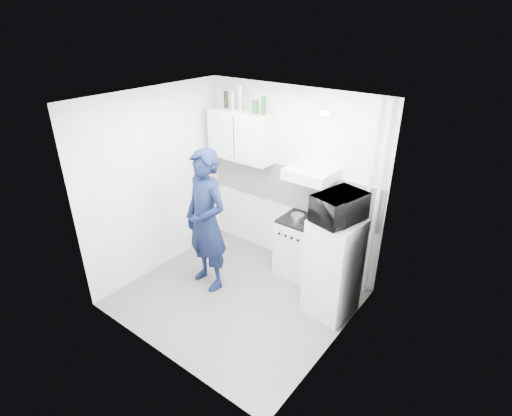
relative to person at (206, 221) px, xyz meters
The scene contains 22 objects.
floor 1.10m from the person, ahead, with size 2.80×2.80×0.00m, color #5E5E5E.
ceiling 1.70m from the person, ahead, with size 2.80×2.80×0.00m, color white.
wall_back 1.37m from the person, 67.28° to the left, with size 2.80×2.80×0.00m, color white.
wall_left 0.94m from the person, behind, with size 2.60×2.60×0.00m, color white.
wall_right 1.94m from the person, ahead, with size 2.60×2.60×0.00m, color white.
person is the anchor object (origin of this frame).
stove 1.40m from the person, 49.36° to the left, with size 0.53×0.53×0.84m, color silver.
fridge 1.72m from the person, 17.46° to the left, with size 0.54×0.54×1.30m, color white.
stove_top 1.29m from the person, 49.36° to the left, with size 0.51×0.51×0.03m, color black.
saucepan 1.23m from the person, 46.85° to the left, with size 0.18×0.18×0.10m, color silver.
microwave 1.76m from the person, 17.46° to the left, with size 0.40×0.59×0.33m, color black.
bottle_b 1.78m from the person, 116.29° to the left, with size 0.06×0.06×0.24m, color black.
bottle_c 1.76m from the person, 110.37° to the left, with size 0.06×0.06×0.27m, color silver.
bottle_d 1.76m from the person, 103.62° to the left, with size 0.08×0.08×0.34m, color silver.
canister_b 1.68m from the person, 89.58° to the left, with size 0.09×0.09×0.18m, color #144C1E.
bottle_e 1.71m from the person, 82.00° to the left, with size 0.06×0.06×0.24m, color #144C1E.
upper_cabinet 1.38m from the person, 102.75° to the left, with size 1.00×0.35×0.70m, color white.
range_hood 1.49m from the person, 45.34° to the left, with size 0.60×0.50×0.14m, color silver.
backsplash 1.33m from the person, 67.03° to the left, with size 2.74×0.03×0.60m, color white.
pipe_a 2.17m from the person, 32.26° to the left, with size 0.05×0.05×2.60m, color silver.
pipe_b 2.07m from the person, 34.06° to the left, with size 0.04×0.04×2.60m, color silver.
ceiling_spot_fixture 2.20m from the person, ahead, with size 0.10×0.10×0.02m, color white.
Camera 1 is at (2.80, -3.22, 3.44)m, focal length 28.00 mm.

